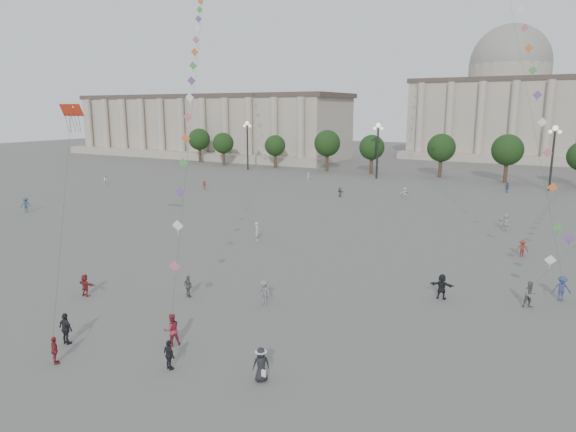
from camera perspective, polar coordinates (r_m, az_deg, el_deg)
The scene contains 30 objects.
ground at distance 33.54m, azimuth -7.63°, elevation -11.58°, with size 360.00×360.00×0.00m, color #54524F.
hall_west at distance 151.05m, azimuth -8.97°, elevation 9.85°, with size 84.00×26.22×17.20m.
hall_central at distance 154.74m, azimuth 23.06°, elevation 11.26°, with size 48.30×34.30×35.50m.
tree_row at distance 104.38m, azimuth 19.24°, elevation 6.85°, with size 137.12×5.12×8.00m.
lamp_post_far_west at distance 114.09m, azimuth -4.54°, elevation 8.82°, with size 2.00×0.90×10.65m.
lamp_post_mid_west at distance 100.42m, azimuth 9.95°, elevation 8.28°, with size 2.00×0.90×10.65m.
lamp_post_mid_east at distance 94.62m, azimuth 27.42°, elevation 6.93°, with size 2.00×0.90×10.65m.
person_crowd_0 at distance 90.21m, azimuth 23.16°, elevation 2.95°, with size 0.97×0.40×1.65m, color #395481.
person_crowd_1 at distance 96.95m, azimuth -19.60°, elevation 3.83°, with size 0.90×0.70×1.85m, color silver.
person_crowd_2 at distance 87.07m, azimuth -9.27°, elevation 3.41°, with size 0.98×0.56×1.52m, color maroon.
person_crowd_3 at distance 38.29m, azimuth 16.71°, elevation -7.51°, with size 1.69×0.54×1.82m, color black.
person_crowd_4 at distance 78.54m, azimuth 12.85°, elevation 2.47°, with size 1.66×0.53×1.79m, color white.
person_crowd_5 at distance 75.09m, azimuth -27.11°, elevation 1.10°, with size 1.26×0.72×1.95m, color #2E4C68.
person_crowd_6 at distance 35.64m, azimuth -2.70°, elevation -8.48°, with size 1.16×0.67×1.80m, color slate.
person_crowd_7 at distance 61.83m, azimuth 23.06°, elevation -0.62°, with size 1.77×0.56×1.91m, color silver.
person_crowd_8 at distance 51.46m, azimuth 24.58°, elevation -3.31°, with size 1.01×0.58×1.56m, color maroon.
person_crowd_10 at distance 96.42m, azimuth 2.29°, elevation 4.39°, with size 0.58×0.38×1.60m, color white.
person_crowd_12 at distance 79.07m, azimuth 5.83°, elevation 2.66°, with size 1.39×0.44×1.50m, color slate.
person_crowd_13 at distance 52.78m, azimuth -3.45°, elevation -1.70°, with size 0.68×0.45×1.88m, color silver.
tourist_0 at distance 30.57m, azimuth -24.50°, elevation -13.43°, with size 0.90×0.37×1.53m, color maroon.
tourist_1 at distance 28.11m, azimuth -13.07°, elevation -14.81°, with size 0.94×0.39×1.61m, color black.
tourist_2 at distance 40.04m, azimuth -21.61°, elevation -7.15°, with size 1.51×0.48×1.63m, color maroon.
tourist_3 at distance 37.74m, azimuth -11.01°, elevation -7.67°, with size 0.95×0.39×1.62m, color #5D5C60.
tourist_4 at distance 32.61m, azimuth -23.45°, elevation -11.42°, with size 1.10×0.46×1.87m, color black.
kite_flyer_0 at distance 30.59m, azimuth -12.79°, elevation -12.22°, with size 0.92×0.72×1.90m, color maroon.
kite_flyer_1 at distance 41.11m, azimuth 28.14°, elevation -7.12°, with size 1.17×0.67×1.81m, color navy.
kite_flyer_2 at distance 38.81m, azimuth 25.31°, elevation -7.90°, with size 0.89×0.70×1.84m, color slate.
hat_person at distance 26.39m, azimuth -3.01°, elevation -16.10°, with size 1.00×1.00×1.75m.
dragon_kite at distance 48.24m, azimuth -22.85°, elevation 9.83°, with size 8.73×7.48×23.75m.
kite_train_west at distance 63.96m, azimuth -9.78°, elevation 21.02°, with size 38.74×53.84×79.08m.
Camera 1 is at (18.85, -24.36, 13.26)m, focal length 32.00 mm.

